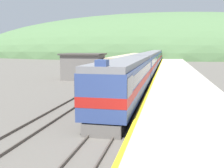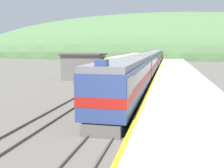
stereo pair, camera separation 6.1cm
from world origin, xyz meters
name	(u,v)px [view 2 (the right image)]	position (x,y,z in m)	size (l,w,h in m)	color
track_main	(154,67)	(0.00, 70.00, 0.08)	(1.52, 180.00, 0.16)	#4C443D
track_siding	(136,66)	(-4.65, 70.00, 0.08)	(1.52, 180.00, 0.16)	#4C443D
platform	(177,73)	(5.25, 50.00, 0.43)	(7.09, 140.00, 0.88)	#BCB5A5
distant_hills	(162,57)	(0.00, 147.42, 0.00)	(221.25, 99.56, 45.28)	#517547
station_shed	(84,66)	(-9.35, 41.56, 2.07)	(6.45, 5.00, 4.09)	slate
express_train_lead_car	(128,79)	(0.00, 25.81, 2.20)	(2.98, 20.34, 4.39)	black
carriage_second	(147,64)	(0.00, 47.57, 2.19)	(2.97, 20.94, 4.03)	black
carriage_third	(154,59)	(0.00, 69.39, 2.19)	(2.97, 20.94, 4.03)	black
carriage_fourth	(157,56)	(0.00, 91.21, 2.19)	(2.97, 20.94, 4.03)	black
carriage_fifth	(160,54)	(0.00, 113.03, 2.19)	(2.97, 20.94, 4.03)	black
siding_train	(130,62)	(-4.65, 59.64, 1.76)	(2.90, 36.43, 3.41)	black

